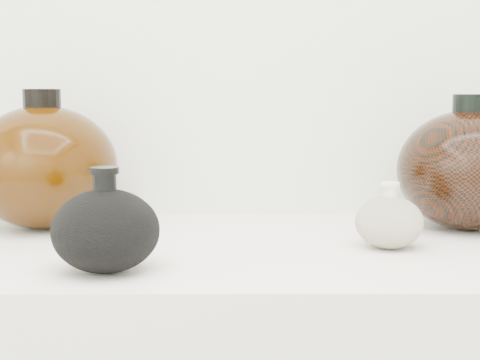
{
  "coord_description": "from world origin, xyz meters",
  "views": [
    {
      "loc": [
        0.01,
        -0.01,
        1.12
      ],
      "look_at": [
        0.01,
        0.92,
        1.0
      ],
      "focal_mm": 50.0,
      "sensor_mm": 36.0,
      "label": 1
    }
  ],
  "objects_px": {
    "cream_gourd_vase": "(389,222)",
    "left_round_pot": "(44,167)",
    "right_round_pot": "(468,169)",
    "black_gourd_vase": "(106,230)"
  },
  "relations": [
    {
      "from": "black_gourd_vase",
      "to": "right_round_pot",
      "type": "height_order",
      "value": "right_round_pot"
    },
    {
      "from": "cream_gourd_vase",
      "to": "right_round_pot",
      "type": "distance_m",
      "value": 0.22
    },
    {
      "from": "black_gourd_vase",
      "to": "left_round_pot",
      "type": "xyz_separation_m",
      "value": [
        -0.15,
        0.28,
        0.05
      ]
    },
    {
      "from": "black_gourd_vase",
      "to": "left_round_pot",
      "type": "height_order",
      "value": "left_round_pot"
    },
    {
      "from": "black_gourd_vase",
      "to": "cream_gourd_vase",
      "type": "distance_m",
      "value": 0.4
    },
    {
      "from": "right_round_pot",
      "to": "black_gourd_vase",
      "type": "bearing_deg",
      "value": -153.5
    },
    {
      "from": "cream_gourd_vase",
      "to": "right_round_pot",
      "type": "bearing_deg",
      "value": 41.19
    },
    {
      "from": "black_gourd_vase",
      "to": "right_round_pot",
      "type": "relative_size",
      "value": 0.58
    },
    {
      "from": "left_round_pot",
      "to": "cream_gourd_vase",
      "type": "bearing_deg",
      "value": -15.73
    },
    {
      "from": "cream_gourd_vase",
      "to": "left_round_pot",
      "type": "height_order",
      "value": "left_round_pot"
    }
  ]
}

